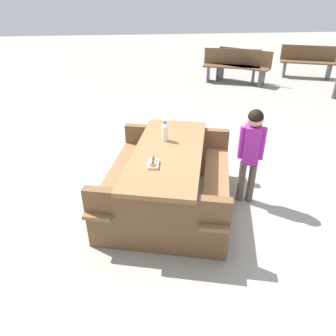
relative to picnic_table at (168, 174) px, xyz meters
The scene contains 8 objects.
ground_plane 0.44m from the picnic_table, ahead, with size 30.00×30.00×0.00m, color gray.
picnic_table is the anchor object (origin of this frame).
soda_bottle 0.50m from the picnic_table, behind, with size 0.07×0.07×0.24m.
hotdog_tray 0.50m from the picnic_table, 29.88° to the right, with size 0.19×0.13×0.08m.
child_in_coat 1.01m from the picnic_table, 90.43° to the left, with size 0.21×0.29×1.19m.
park_bench_near 5.97m from the picnic_table, 154.68° to the left, with size 1.27×1.41×0.85m.
park_bench_mid 7.33m from the picnic_table, 141.50° to the left, with size 0.88×1.55×0.85m.
park_bench_far 5.91m from the picnic_table, 157.38° to the left, with size 0.83×1.55×0.85m.
Camera 1 is at (3.16, -0.32, 2.37)m, focal length 34.15 mm.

